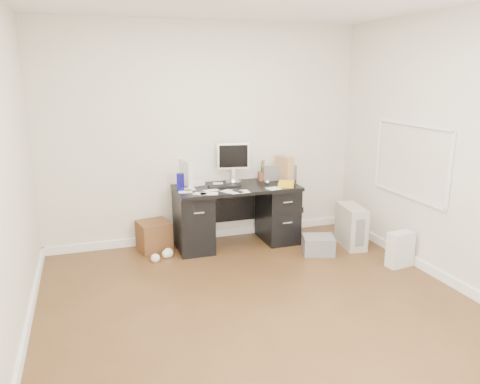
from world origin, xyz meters
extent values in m
plane|color=#4C3018|center=(0.00, 0.00, 0.00)|extent=(4.00, 4.00, 0.00)
cube|color=silver|center=(0.00, 2.00, 1.35)|extent=(4.00, 0.02, 2.70)
cube|color=silver|center=(0.00, -2.00, 1.35)|extent=(4.00, 0.02, 2.70)
cube|color=silver|center=(-2.00, 0.00, 1.35)|extent=(0.02, 4.00, 2.70)
cube|color=silver|center=(2.00, 0.00, 1.35)|extent=(0.02, 4.00, 2.70)
cube|color=white|center=(0.00, 1.99, 0.05)|extent=(4.00, 0.03, 0.10)
cube|color=white|center=(1.99, 0.00, 0.05)|extent=(0.03, 4.00, 0.10)
cube|color=white|center=(-1.99, 0.00, 0.05)|extent=(0.03, 4.00, 0.10)
cube|color=black|center=(0.30, 1.65, 0.73)|extent=(1.50, 0.70, 0.04)
cube|color=black|center=(-0.25, 1.65, 0.35)|extent=(0.40, 0.60, 0.71)
cube|color=black|center=(0.85, 1.65, 0.35)|extent=(0.40, 0.60, 0.71)
cube|color=black|center=(0.30, 1.98, 0.45)|extent=(0.70, 0.03, 0.51)
cube|color=black|center=(0.14, 1.65, 0.76)|extent=(0.38, 0.14, 0.02)
sphere|color=silver|center=(0.69, 1.61, 0.78)|extent=(0.06, 0.06, 0.06)
cylinder|color=#19169C|center=(-0.39, 1.66, 0.85)|extent=(0.10, 0.10, 0.20)
cube|color=silver|center=(-0.27, 1.88, 0.91)|extent=(0.18, 0.29, 0.31)
cube|color=#9F724C|center=(0.98, 1.76, 0.90)|extent=(0.20, 0.29, 0.31)
cube|color=yellow|center=(0.89, 1.48, 0.77)|extent=(0.30, 0.32, 0.05)
cube|color=#B1ACA0|center=(1.63, 1.15, 0.26)|extent=(0.30, 0.54, 0.51)
cube|color=silver|center=(1.80, 0.42, 0.20)|extent=(0.32, 0.24, 0.40)
cube|color=#472E15|center=(-0.71, 1.77, 0.18)|extent=(0.42, 0.42, 0.36)
cube|color=#5D5E62|center=(1.13, 1.04, 0.11)|extent=(0.44, 0.40, 0.21)
camera|label=1|loc=(-1.41, -3.63, 2.09)|focal=35.00mm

